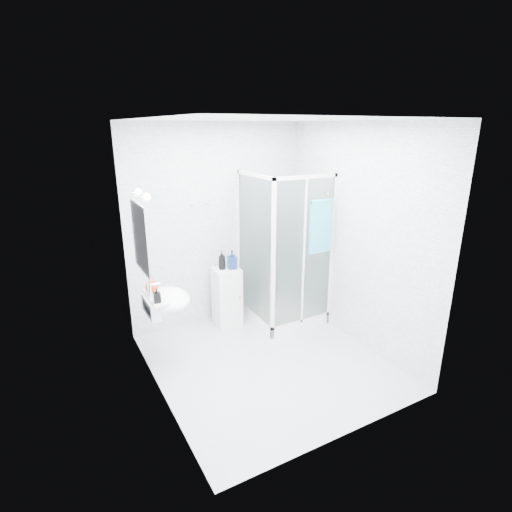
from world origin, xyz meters
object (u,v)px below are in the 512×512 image
storage_cabinet (227,297)px  shampoo_bottle_b (232,260)px  soap_dispenser_orange (152,284)px  shower_enclosure (281,291)px  wall_basin (165,300)px  hand_towel (321,225)px  shampoo_bottle_a (222,260)px  soap_dispenser_black (157,295)px

storage_cabinet → shampoo_bottle_b: bearing=-18.0°
storage_cabinet → soap_dispenser_orange: size_ratio=4.42×
soap_dispenser_orange → shower_enclosure: bearing=6.5°
shower_enclosure → soap_dispenser_orange: bearing=-173.5°
shower_enclosure → storage_cabinet: (-0.67, 0.28, -0.05)m
wall_basin → hand_towel: bearing=-2.5°
soap_dispenser_orange → wall_basin: bearing=-49.2°
storage_cabinet → shampoo_bottle_a: bearing=165.2°
shower_enclosure → shampoo_bottle_a: size_ratio=8.14×
soap_dispenser_black → wall_basin: bearing=52.7°
soap_dispenser_black → storage_cabinet: bearing=34.5°
shower_enclosure → wall_basin: 1.72m
shower_enclosure → hand_towel: (0.29, -0.40, 0.95)m
shower_enclosure → shampoo_bottle_a: 0.91m
wall_basin → soap_dispenser_orange: 0.22m
hand_towel → shampoo_bottle_b: (-0.89, 0.66, -0.49)m
shampoo_bottle_a → shampoo_bottle_b: shampoo_bottle_a is taller
hand_towel → soap_dispenser_orange: hand_towel is taller
wall_basin → shampoo_bottle_b: shampoo_bottle_b is taller
soap_dispenser_black → shampoo_bottle_b: bearing=31.9°
soap_dispenser_black → soap_dispenser_orange: bearing=85.4°
storage_cabinet → hand_towel: hand_towel is taller
storage_cabinet → shampoo_bottle_b: 0.52m
wall_basin → shampoo_bottle_a: size_ratio=2.28×
soap_dispenser_orange → shampoo_bottle_b: bearing=21.5°
shampoo_bottle_a → soap_dispenser_black: bearing=-143.7°
wall_basin → shampoo_bottle_b: (1.06, 0.57, 0.11)m
wall_basin → shampoo_bottle_b: bearing=28.5°
wall_basin → hand_towel: size_ratio=0.85×
shower_enclosure → soap_dispenser_black: 1.91m
storage_cabinet → hand_towel: (0.96, -0.68, 1.01)m
shampoo_bottle_a → soap_dispenser_orange: bearing=-154.3°
wall_basin → storage_cabinet: (0.98, 0.60, -0.40)m
hand_towel → shampoo_bottle_a: size_ratio=2.69×
shampoo_bottle_b → soap_dispenser_black: shampoo_bottle_b is taller
wall_basin → hand_towel: (1.94, -0.09, 0.60)m
shampoo_bottle_b → soap_dispenser_black: (-1.18, -0.74, 0.03)m
hand_towel → soap_dispenser_black: 2.12m
storage_cabinet → soap_dispenser_black: 1.45m
storage_cabinet → soap_dispenser_orange: soap_dispenser_orange is taller
storage_cabinet → shower_enclosure: bearing=-20.7°
hand_towel → shampoo_bottle_a: 1.32m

